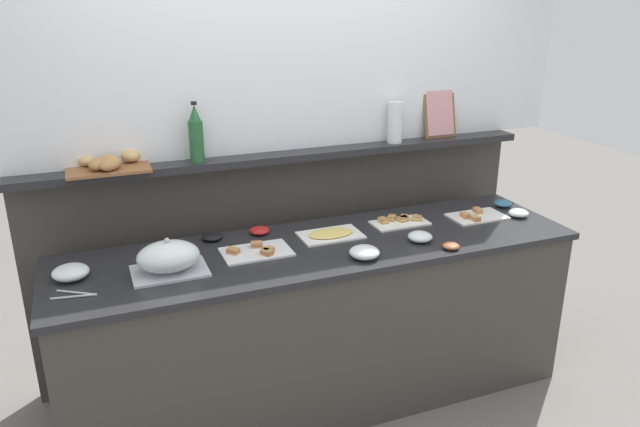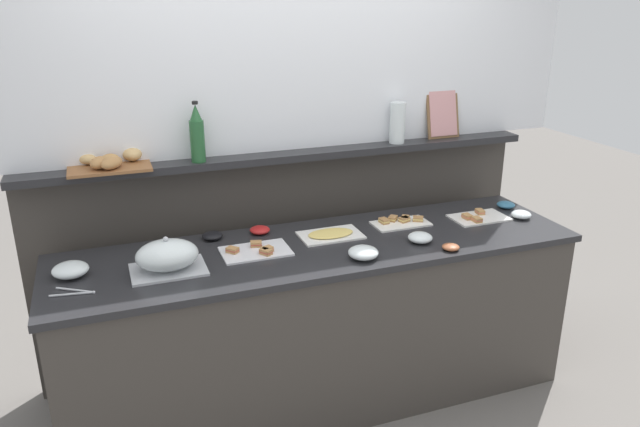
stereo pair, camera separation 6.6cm
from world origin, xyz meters
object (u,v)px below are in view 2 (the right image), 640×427
at_px(bread_basket, 111,162).
at_px(serving_tongs, 75,292).
at_px(condiment_bowl_teal, 506,205).
at_px(water_carafe, 397,123).
at_px(cold_cuts_platter, 331,234).
at_px(framed_picture, 443,113).
at_px(glass_bowl_small, 420,238).
at_px(wine_bottle_green, 197,135).
at_px(serving_cloche, 167,256).
at_px(condiment_bowl_cream, 212,236).
at_px(sandwich_platter_rear, 401,222).
at_px(sandwich_platter_side, 256,251).
at_px(glass_bowl_large, 70,270).
at_px(sandwich_platter_front, 478,217).
at_px(condiment_bowl_red, 451,247).
at_px(condiment_bowl_dark, 260,230).
at_px(glass_bowl_medium, 521,215).
at_px(glass_bowl_extra, 363,253).

bearing_deg(bread_basket, serving_tongs, -110.20).
distance_m(condiment_bowl_teal, water_carafe, 0.81).
xyz_separation_m(cold_cuts_platter, condiment_bowl_teal, (1.14, 0.06, 0.01)).
xyz_separation_m(framed_picture, water_carafe, (-0.32, -0.04, -0.03)).
bearing_deg(water_carafe, serving_tongs, -162.00).
distance_m(glass_bowl_small, wine_bottle_green, 1.27).
relative_size(serving_tongs, water_carafe, 0.78).
bearing_deg(serving_cloche, wine_bottle_green, 62.88).
bearing_deg(wine_bottle_green, condiment_bowl_cream, -84.68).
relative_size(glass_bowl_small, bread_basket, 0.31).
bearing_deg(bread_basket, glass_bowl_small, -22.62).
bearing_deg(bread_basket, condiment_bowl_cream, -22.80).
height_order(cold_cuts_platter, glass_bowl_small, glass_bowl_small).
distance_m(sandwich_platter_rear, wine_bottle_green, 1.20).
distance_m(sandwich_platter_side, glass_bowl_large, 0.85).
distance_m(sandwich_platter_side, wine_bottle_green, 0.68).
distance_m(sandwich_platter_front, framed_picture, 0.68).
bearing_deg(framed_picture, serving_tongs, -163.62).
bearing_deg(serving_cloche, condiment_bowl_cream, 49.93).
xyz_separation_m(serving_tongs, framed_picture, (2.14, 0.63, 0.52)).
relative_size(sandwich_platter_front, condiment_bowl_red, 3.63).
bearing_deg(condiment_bowl_cream, water_carafe, 9.36).
distance_m(condiment_bowl_cream, condiment_bowl_dark, 0.25).
distance_m(glass_bowl_large, glass_bowl_small, 1.69).
distance_m(sandwich_platter_front, bread_basket, 2.01).
bearing_deg(framed_picture, wine_bottle_green, -177.82).
distance_m(cold_cuts_platter, glass_bowl_medium, 1.12).
bearing_deg(sandwich_platter_side, sandwich_platter_front, 1.07).
relative_size(condiment_bowl_red, water_carafe, 0.37).
relative_size(sandwich_platter_rear, sandwich_platter_front, 0.99).
relative_size(cold_cuts_platter, glass_bowl_small, 2.59).
relative_size(sandwich_platter_side, water_carafe, 1.42).
height_order(serving_tongs, bread_basket, bread_basket).
height_order(sandwich_platter_side, serving_tongs, sandwich_platter_side).
bearing_deg(framed_picture, water_carafe, -173.22).
relative_size(wine_bottle_green, framed_picture, 1.07).
distance_m(glass_bowl_large, condiment_bowl_dark, 0.96).
bearing_deg(cold_cuts_platter, wine_bottle_green, 150.13).
bearing_deg(wine_bottle_green, glass_bowl_small, -30.03).
distance_m(glass_bowl_medium, wine_bottle_green, 1.85).
height_order(sandwich_platter_side, condiment_bowl_dark, condiment_bowl_dark).
height_order(glass_bowl_extra, framed_picture, framed_picture).
distance_m(glass_bowl_small, glass_bowl_extra, 0.37).
height_order(condiment_bowl_red, serving_tongs, condiment_bowl_red).
height_order(sandwich_platter_rear, sandwich_platter_front, same).
height_order(glass_bowl_small, wine_bottle_green, wine_bottle_green).
bearing_deg(condiment_bowl_teal, water_carafe, 152.06).
distance_m(sandwich_platter_side, sandwich_platter_front, 1.30).
relative_size(sandwich_platter_front, condiment_bowl_cream, 2.98).
xyz_separation_m(condiment_bowl_dark, water_carafe, (0.90, 0.20, 0.48)).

